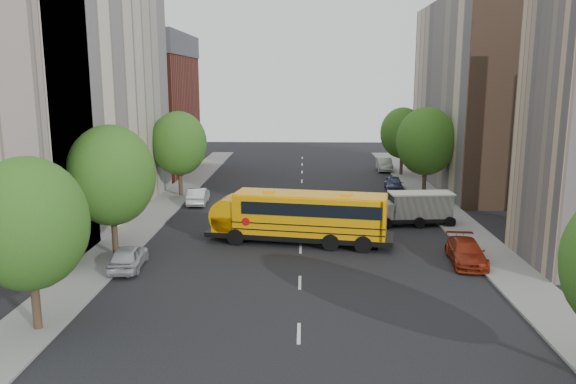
{
  "coord_description": "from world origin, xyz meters",
  "views": [
    {
      "loc": [
        0.15,
        -35.78,
        10.36
      ],
      "look_at": [
        -0.89,
        2.0,
        2.83
      ],
      "focal_mm": 35.0,
      "sensor_mm": 36.0,
      "label": 1
    }
  ],
  "objects_px": {
    "street_tree_1": "(111,175)",
    "street_tree_2": "(179,143)",
    "parked_car_5": "(384,164)",
    "street_tree_4": "(426,141)",
    "school_bus": "(298,215)",
    "parked_car_0": "(128,257)",
    "parked_car_3": "(466,252)",
    "safari_truck": "(414,208)",
    "street_tree_0": "(29,224)",
    "street_tree_5": "(403,133)",
    "parked_car_4": "(394,184)",
    "parked_car_1": "(198,196)"
  },
  "relations": [
    {
      "from": "parked_car_0",
      "to": "parked_car_3",
      "type": "bearing_deg",
      "value": -179.59
    },
    {
      "from": "street_tree_2",
      "to": "street_tree_5",
      "type": "relative_size",
      "value": 1.03
    },
    {
      "from": "street_tree_5",
      "to": "parked_car_1",
      "type": "relative_size",
      "value": 1.77
    },
    {
      "from": "street_tree_2",
      "to": "street_tree_4",
      "type": "xyz_separation_m",
      "value": [
        22.0,
        0.0,
        0.25
      ]
    },
    {
      "from": "street_tree_1",
      "to": "parked_car_0",
      "type": "xyz_separation_m",
      "value": [
        1.4,
        -2.06,
        -4.26
      ]
    },
    {
      "from": "safari_truck",
      "to": "parked_car_5",
      "type": "distance_m",
      "value": 25.13
    },
    {
      "from": "school_bus",
      "to": "parked_car_5",
      "type": "xyz_separation_m",
      "value": [
        9.79,
        29.99,
        -1.13
      ]
    },
    {
      "from": "street_tree_2",
      "to": "parked_car_1",
      "type": "height_order",
      "value": "street_tree_2"
    },
    {
      "from": "street_tree_0",
      "to": "street_tree_5",
      "type": "bearing_deg",
      "value": 61.19
    },
    {
      "from": "parked_car_1",
      "to": "parked_car_5",
      "type": "distance_m",
      "value": 26.09
    },
    {
      "from": "street_tree_0",
      "to": "school_bus",
      "type": "bearing_deg",
      "value": 50.84
    },
    {
      "from": "street_tree_5",
      "to": "parked_car_4",
      "type": "relative_size",
      "value": 1.88
    },
    {
      "from": "street_tree_1",
      "to": "street_tree_2",
      "type": "xyz_separation_m",
      "value": [
        0.0,
        18.0,
        -0.12
      ]
    },
    {
      "from": "street_tree_4",
      "to": "safari_truck",
      "type": "distance_m",
      "value": 10.88
    },
    {
      "from": "street_tree_4",
      "to": "street_tree_2",
      "type": "bearing_deg",
      "value": 180.0
    },
    {
      "from": "safari_truck",
      "to": "parked_car_3",
      "type": "relative_size",
      "value": 1.25
    },
    {
      "from": "street_tree_0",
      "to": "street_tree_4",
      "type": "distance_m",
      "value": 35.61
    },
    {
      "from": "safari_truck",
      "to": "street_tree_2",
      "type": "bearing_deg",
      "value": 147.68
    },
    {
      "from": "street_tree_2",
      "to": "parked_car_4",
      "type": "bearing_deg",
      "value": 9.06
    },
    {
      "from": "parked_car_1",
      "to": "parked_car_5",
      "type": "xyz_separation_m",
      "value": [
        18.4,
        18.5,
        0.06
      ]
    },
    {
      "from": "street_tree_5",
      "to": "parked_car_3",
      "type": "distance_m",
      "value": 30.86
    },
    {
      "from": "parked_car_5",
      "to": "parked_car_4",
      "type": "bearing_deg",
      "value": -91.72
    },
    {
      "from": "street_tree_5",
      "to": "parked_car_0",
      "type": "xyz_separation_m",
      "value": [
        -20.6,
        -32.06,
        -4.01
      ]
    },
    {
      "from": "parked_car_5",
      "to": "street_tree_4",
      "type": "bearing_deg",
      "value": -82.7
    },
    {
      "from": "street_tree_0",
      "to": "parked_car_3",
      "type": "relative_size",
      "value": 1.6
    },
    {
      "from": "safari_truck",
      "to": "parked_car_1",
      "type": "distance_m",
      "value": 18.28
    },
    {
      "from": "parked_car_0",
      "to": "parked_car_3",
      "type": "relative_size",
      "value": 0.88
    },
    {
      "from": "street_tree_1",
      "to": "street_tree_5",
      "type": "bearing_deg",
      "value": 53.75
    },
    {
      "from": "parked_car_4",
      "to": "street_tree_2",
      "type": "bearing_deg",
      "value": -166.67
    },
    {
      "from": "street_tree_1",
      "to": "safari_truck",
      "type": "xyz_separation_m",
      "value": [
        19.24,
        8.18,
        -3.67
      ]
    },
    {
      "from": "school_bus",
      "to": "parked_car_1",
      "type": "xyz_separation_m",
      "value": [
        -8.61,
        11.5,
        -1.19
      ]
    },
    {
      "from": "street_tree_5",
      "to": "parked_car_1",
      "type": "bearing_deg",
      "value": -142.44
    },
    {
      "from": "school_bus",
      "to": "safari_truck",
      "type": "height_order",
      "value": "school_bus"
    },
    {
      "from": "street_tree_2",
      "to": "safari_truck",
      "type": "distance_m",
      "value": 21.89
    },
    {
      "from": "street_tree_1",
      "to": "street_tree_0",
      "type": "bearing_deg",
      "value": -90.0
    },
    {
      "from": "street_tree_2",
      "to": "parked_car_5",
      "type": "height_order",
      "value": "street_tree_2"
    },
    {
      "from": "street_tree_2",
      "to": "parked_car_0",
      "type": "distance_m",
      "value": 20.52
    },
    {
      "from": "street_tree_1",
      "to": "street_tree_2",
      "type": "distance_m",
      "value": 18.0
    },
    {
      "from": "street_tree_4",
      "to": "parked_car_5",
      "type": "height_order",
      "value": "street_tree_4"
    },
    {
      "from": "street_tree_0",
      "to": "street_tree_4",
      "type": "bearing_deg",
      "value": 51.84
    },
    {
      "from": "school_bus",
      "to": "street_tree_1",
      "type": "bearing_deg",
      "value": -153.08
    },
    {
      "from": "school_bus",
      "to": "parked_car_4",
      "type": "distance_m",
      "value": 20.05
    },
    {
      "from": "street_tree_5",
      "to": "parked_car_5",
      "type": "distance_m",
      "value": 5.31
    },
    {
      "from": "safari_truck",
      "to": "parked_car_4",
      "type": "height_order",
      "value": "safari_truck"
    },
    {
      "from": "street_tree_2",
      "to": "parked_car_0",
      "type": "xyz_separation_m",
      "value": [
        1.4,
        -20.06,
        -4.13
      ]
    },
    {
      "from": "street_tree_5",
      "to": "parked_car_3",
      "type": "relative_size",
      "value": 1.62
    },
    {
      "from": "parked_car_3",
      "to": "parked_car_5",
      "type": "height_order",
      "value": "parked_car_5"
    },
    {
      "from": "parked_car_4",
      "to": "street_tree_1",
      "type": "bearing_deg",
      "value": -128.83
    },
    {
      "from": "street_tree_0",
      "to": "school_bus",
      "type": "height_order",
      "value": "street_tree_0"
    },
    {
      "from": "safari_truck",
      "to": "street_tree_1",
      "type": "bearing_deg",
      "value": -162.25
    }
  ]
}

